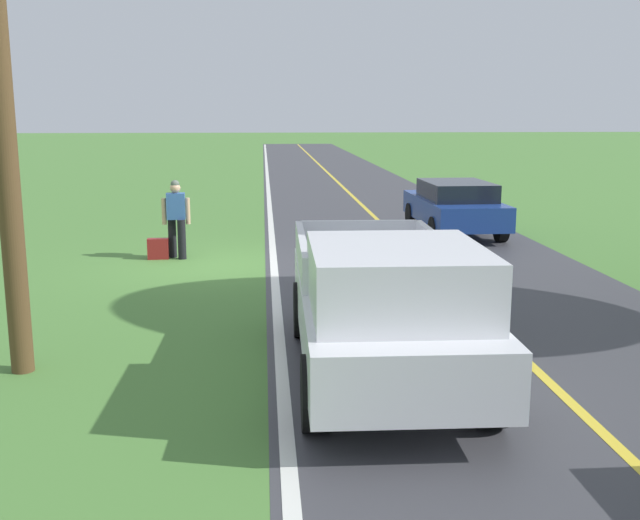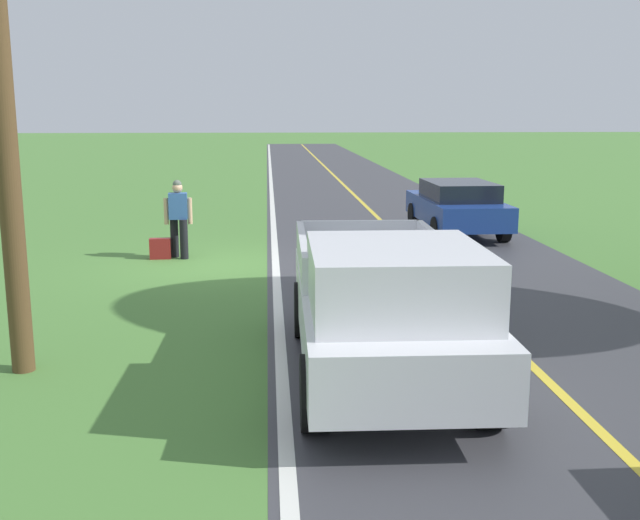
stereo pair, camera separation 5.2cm
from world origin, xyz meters
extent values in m
plane|color=#4C7F38|center=(0.00, 0.00, 0.00)|extent=(200.00, 200.00, 0.00)
cube|color=#3D3D42|center=(-4.49, 0.00, 0.00)|extent=(6.82, 120.00, 0.00)
cube|color=silver|center=(-1.26, 0.00, 0.01)|extent=(0.16, 117.60, 0.00)
cube|color=gold|center=(-4.49, 0.00, 0.01)|extent=(0.14, 117.60, 0.00)
cylinder|color=black|center=(0.76, -0.74, 0.44)|extent=(0.18, 0.18, 0.88)
cylinder|color=black|center=(1.00, -0.97, 0.44)|extent=(0.18, 0.18, 0.88)
cube|color=#335999|center=(0.88, -0.85, 1.17)|extent=(0.41, 0.28, 0.58)
sphere|color=tan|center=(0.88, -0.85, 1.57)|extent=(0.23, 0.23, 0.23)
sphere|color=#4C564C|center=(0.88, -0.85, 1.65)|extent=(0.20, 0.20, 0.20)
cube|color=#591E19|center=(0.89, -1.05, 1.20)|extent=(0.33, 0.22, 0.44)
cylinder|color=tan|center=(0.62, -0.85, 1.06)|extent=(0.10, 0.10, 0.58)
cylinder|color=tan|center=(1.14, -0.82, 1.06)|extent=(0.10, 0.10, 0.58)
cube|color=maroon|center=(1.30, -0.78, 0.23)|extent=(0.47, 0.23, 0.46)
cube|color=silver|center=(-2.50, 6.85, 0.75)|extent=(2.09, 5.43, 0.70)
cube|color=silver|center=(-2.47, 8.04, 1.46)|extent=(1.88, 2.19, 0.72)
cube|color=black|center=(-2.47, 8.04, 1.53)|extent=(1.70, 1.33, 0.43)
cube|color=silver|center=(-3.45, 5.79, 1.33)|extent=(0.15, 3.03, 0.45)
cube|color=silver|center=(-1.57, 5.75, 1.33)|extent=(0.15, 3.03, 0.45)
cube|color=silver|center=(-2.54, 4.26, 1.33)|extent=(1.84, 0.13, 0.45)
cylinder|color=black|center=(-3.36, 8.62, 0.40)|extent=(0.31, 0.81, 0.80)
cylinder|color=black|center=(-1.57, 8.59, 0.40)|extent=(0.31, 0.81, 0.80)
cylinder|color=black|center=(-3.42, 5.32, 0.40)|extent=(0.31, 0.81, 0.80)
cylinder|color=black|center=(-1.62, 5.29, 0.40)|extent=(0.31, 0.81, 0.80)
cube|color=navy|center=(-6.14, -3.80, 0.64)|extent=(1.93, 4.43, 0.62)
cube|color=black|center=(-6.14, -3.60, 1.18)|extent=(1.67, 2.41, 0.46)
cylinder|color=black|center=(-5.27, -5.19, 0.33)|extent=(0.25, 0.66, 0.66)
cylinder|color=black|center=(-6.96, -5.22, 0.33)|extent=(0.25, 0.66, 0.66)
cylinder|color=black|center=(-5.32, -2.39, 0.33)|extent=(0.25, 0.66, 0.66)
cylinder|color=black|center=(-7.01, -2.42, 0.33)|extent=(0.25, 0.66, 0.66)
camera|label=1|loc=(-1.06, 15.84, 3.24)|focal=42.16mm
camera|label=2|loc=(-1.11, 15.84, 3.24)|focal=42.16mm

